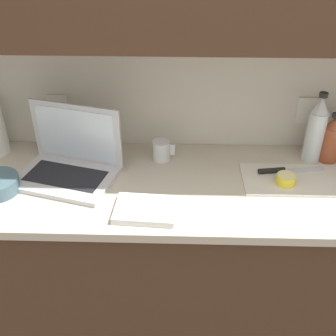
{
  "coord_description": "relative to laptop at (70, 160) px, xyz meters",
  "views": [
    {
      "loc": [
        -0.3,
        -1.37,
        1.88
      ],
      "look_at": [
        -0.34,
        -0.01,
        0.98
      ],
      "focal_mm": 45.0,
      "sensor_mm": 36.0,
      "label": 1
    }
  ],
  "objects": [
    {
      "name": "cutting_board",
      "position": [
        0.91,
        -0.03,
        -0.06
      ],
      "size": [
        0.42,
        0.22,
        0.01
      ],
      "primitive_type": "cube",
      "color": "silver",
      "rests_on": "counter_unit"
    },
    {
      "name": "counter_unit",
      "position": [
        0.76,
        -0.05,
        -0.51
      ],
      "size": [
        2.56,
        0.62,
        0.9
      ],
      "color": "#472D1E",
      "rests_on": "ground_plane"
    },
    {
      "name": "knife",
      "position": [
        0.86,
        0.02,
        -0.05
      ],
      "size": [
        0.28,
        0.07,
        0.02
      ],
      "rotation": [
        0.0,
        0.0,
        0.15
      ],
      "color": "silver",
      "rests_on": "cutting_board"
    },
    {
      "name": "dish_towel",
      "position": [
        0.32,
        -0.24,
        -0.05
      ],
      "size": [
        0.23,
        0.17,
        0.02
      ],
      "primitive_type": "cube",
      "rotation": [
        0.0,
        0.0,
        -0.07
      ],
      "color": "white",
      "rests_on": "counter_unit"
    },
    {
      "name": "laptop",
      "position": [
        0.0,
        0.0,
        0.0
      ],
      "size": [
        0.44,
        0.36,
        0.28
      ],
      "rotation": [
        0.0,
        0.0,
        -0.27
      ],
      "color": "silver",
      "rests_on": "counter_unit"
    },
    {
      "name": "measuring_cup",
      "position": [
        0.36,
        0.12,
        -0.02
      ],
      "size": [
        0.1,
        0.08,
        0.09
      ],
      "color": "silver",
      "rests_on": "counter_unit"
    },
    {
      "name": "bottle_oil_tall",
      "position": [
        1.08,
        0.14,
        0.03
      ],
      "size": [
        0.08,
        0.08,
        0.22
      ],
      "color": "#A34C2D",
      "rests_on": "counter_unit"
    },
    {
      "name": "bottle_water_clear",
      "position": [
        1.01,
        0.14,
        0.08
      ],
      "size": [
        0.08,
        0.08,
        0.31
      ],
      "color": "silver",
      "rests_on": "counter_unit"
    },
    {
      "name": "lemon_half_cut",
      "position": [
        0.86,
        -0.06,
        -0.04
      ],
      "size": [
        0.08,
        0.08,
        0.04
      ],
      "color": "yellow",
      "rests_on": "cutting_board"
    },
    {
      "name": "ground_plane",
      "position": [
        0.74,
        -0.06,
        -0.97
      ],
      "size": [
        12.0,
        12.0,
        0.0
      ],
      "primitive_type": "plane",
      "color": "#564C47",
      "rests_on": "ground"
    }
  ]
}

